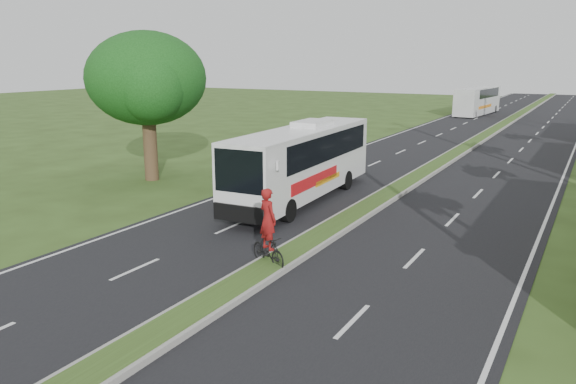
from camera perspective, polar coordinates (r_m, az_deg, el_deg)
The scene contains 9 objects.
ground at distance 15.40m, azimuth -5.71°, elevation -10.18°, with size 180.00×180.00×0.00m, color #304519.
road_asphalt at distance 33.13m, azimuth 14.44°, elevation 2.28°, with size 14.00×160.00×0.02m, color black.
median_strip at distance 33.11m, azimuth 14.45°, elevation 2.43°, with size 1.20×160.00×0.18m.
lane_edge_left at distance 35.39m, azimuth 3.91°, elevation 3.34°, with size 0.12×160.00×0.01m, color silver.
lane_edge_right at distance 32.14m, azimuth 26.03°, elevation 0.98°, with size 0.12×160.00×0.01m, color silver.
shade_tree at distance 29.61m, azimuth -14.31°, elevation 10.81°, with size 6.30×6.00×7.54m.
coach_bus_main at distance 24.68m, azimuth 1.52°, elevation 3.46°, with size 2.70×10.75×3.44m.
coach_bus_far at distance 67.57m, azimuth 18.72°, elevation 8.90°, with size 3.14×10.51×3.02m.
motorcyclist at distance 16.89m, azimuth -2.05°, elevation -4.58°, with size 1.68×1.10×2.43m.
Camera 1 is at (8.17, -11.52, 6.12)m, focal length 35.00 mm.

